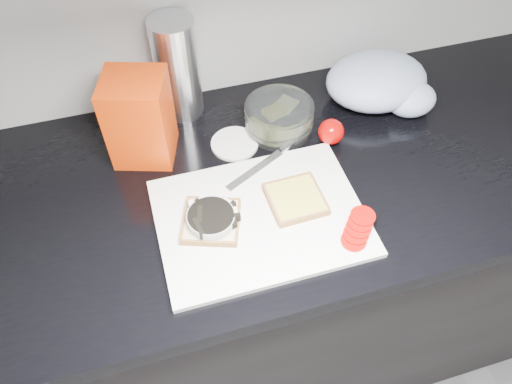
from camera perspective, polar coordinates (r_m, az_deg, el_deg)
base_cabinet at (r=1.45m, az=2.07°, el=-9.93°), size 3.50×0.60×0.86m
countertop at (r=1.08m, az=2.74°, el=1.82°), size 3.50×0.64×0.04m
cutting_board at (r=0.98m, az=0.50°, el=-2.94°), size 0.40×0.30×0.01m
bread_left at (r=0.96m, az=-5.13°, el=-3.13°), size 0.14×0.14×0.03m
bread_right at (r=0.99m, az=4.55°, el=-0.80°), size 0.11×0.11×0.02m
tomato_slices at (r=0.96m, az=11.60°, el=-4.09°), size 0.10×0.10×0.02m
knife at (r=1.08m, az=2.43°, el=4.38°), size 0.21×0.12×0.01m
seed_tub at (r=0.95m, az=-5.13°, el=-3.35°), size 0.09×0.09×0.05m
tub_lid at (r=1.11m, az=-2.46°, el=5.55°), size 0.12×0.12×0.01m
glass_bowl at (r=1.13m, az=2.64°, el=8.54°), size 0.15×0.15×0.06m
bread_bag at (r=1.06m, az=-13.16°, el=8.17°), size 0.15×0.15×0.19m
steel_canister at (r=1.14m, az=-9.01°, el=13.78°), size 0.10×0.10×0.24m
grocery_bag at (r=1.23m, az=14.13°, el=11.97°), size 0.25×0.21×0.11m
whole_tomatoes at (r=1.12m, az=8.59°, el=6.83°), size 0.06×0.06×0.06m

